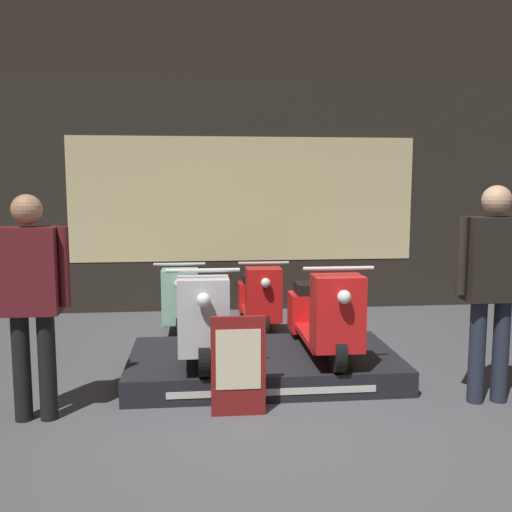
% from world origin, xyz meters
% --- Properties ---
extents(ground_plane, '(30.00, 30.00, 0.00)m').
position_xyz_m(ground_plane, '(0.00, 0.00, 0.00)').
color(ground_plane, '#4C4C51').
extents(shop_wall_back, '(8.65, 0.09, 3.20)m').
position_xyz_m(shop_wall_back, '(0.00, 4.15, 1.60)').
color(shop_wall_back, '#28231E').
rests_on(shop_wall_back, ground_plane).
extents(display_platform, '(2.43, 1.34, 0.22)m').
position_xyz_m(display_platform, '(-0.05, 1.28, 0.11)').
color(display_platform, black).
rests_on(display_platform, ground_plane).
extents(scooter_display_left, '(0.58, 1.56, 0.88)m').
position_xyz_m(scooter_display_left, '(-0.60, 1.25, 0.57)').
color(scooter_display_left, black).
rests_on(scooter_display_left, display_platform).
extents(scooter_display_right, '(0.58, 1.56, 0.88)m').
position_xyz_m(scooter_display_right, '(0.50, 1.25, 0.57)').
color(scooter_display_right, black).
rests_on(scooter_display_right, display_platform).
extents(scooter_backrow_0, '(0.58, 1.56, 0.88)m').
position_xyz_m(scooter_backrow_0, '(-0.85, 3.20, 0.35)').
color(scooter_backrow_0, black).
rests_on(scooter_backrow_0, ground_plane).
extents(scooter_backrow_1, '(0.58, 1.56, 0.88)m').
position_xyz_m(scooter_backrow_1, '(0.11, 3.20, 0.35)').
color(scooter_backrow_1, black).
rests_on(scooter_backrow_1, ground_plane).
extents(person_left_browsing, '(0.57, 0.23, 1.69)m').
position_xyz_m(person_left_browsing, '(-1.85, 0.49, 0.99)').
color(person_left_browsing, black).
rests_on(person_left_browsing, ground_plane).
extents(person_right_browsing, '(0.60, 0.25, 1.75)m').
position_xyz_m(person_right_browsing, '(1.69, 0.49, 1.04)').
color(person_right_browsing, '#232838').
rests_on(person_right_browsing, ground_plane).
extents(price_sign_board, '(0.41, 0.04, 0.77)m').
position_xyz_m(price_sign_board, '(-0.34, 0.41, 0.39)').
color(price_sign_board, maroon).
rests_on(price_sign_board, ground_plane).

